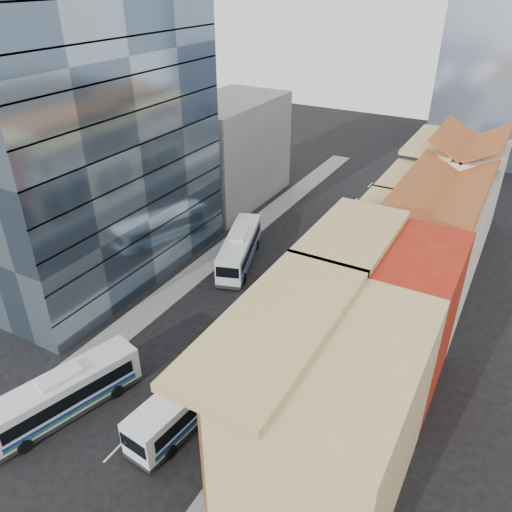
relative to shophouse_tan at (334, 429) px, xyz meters
The scene contains 14 objects.
ground 16.03m from the shophouse_tan, 160.35° to the right, with size 200.00×200.00×0.00m, color black.
sidewalk_right 18.82m from the shophouse_tan, 107.93° to the left, with size 3.00×90.00×0.15m, color slate.
sidewalk_left 28.82m from the shophouse_tan, 142.93° to the left, with size 3.00×90.00×0.15m, color slate.
shophouse_tan is the anchor object (origin of this frame).
shophouse_red 12.00m from the shophouse_tan, 90.00° to the left, with size 8.00×10.00×12.00m, color #A32512.
shophouse_cream_near 21.52m from the shophouse_tan, 90.00° to the left, with size 8.00×9.00×10.00m, color silver.
shophouse_cream_mid 30.52m from the shophouse_tan, 90.00° to the left, with size 8.00×9.00×10.00m, color silver.
shophouse_cream_far 41.00m from the shophouse_tan, 90.00° to the left, with size 8.00×12.00×11.00m, color silver.
office_tower 35.19m from the shophouse_tan, 155.70° to the left, with size 12.00×26.00×30.00m, color #43576B.
office_block_far 47.64m from the shophouse_tan, 129.04° to the left, with size 10.00×18.00×14.00m, color gray.
bus_left_near 20.17m from the shophouse_tan, behind, with size 2.70×11.51×3.69m, color silver, non-canonical shape.
bus_left_far 29.72m from the shophouse_tan, 131.50° to the left, with size 2.77×11.82×3.79m, color silver, non-canonical shape.
bus_right 12.02m from the shophouse_tan, behind, with size 2.64×11.26×3.61m, color white, non-canonical shape.
sedan_left 20.37m from the shophouse_tan, behind, with size 1.42×3.51×1.19m, color silver.
Camera 1 is at (19.75, -14.39, 28.74)m, focal length 35.00 mm.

